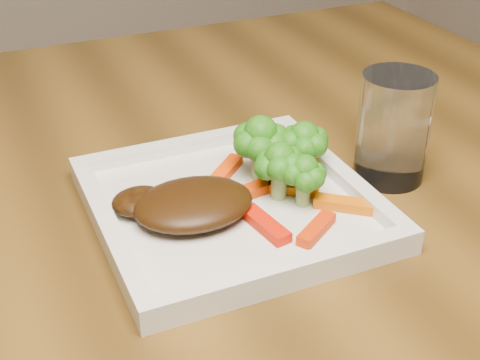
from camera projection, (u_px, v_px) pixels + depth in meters
name	position (u px, v px, depth m)	size (l,w,h in m)	color
plate	(231.00, 208.00, 0.68)	(0.27, 0.27, 0.01)	silver
steak	(193.00, 204.00, 0.65)	(0.12, 0.09, 0.03)	#361E08
broccoli_0	(260.00, 149.00, 0.70)	(0.07, 0.07, 0.07)	#275B0F
broccoli_1	(303.00, 150.00, 0.70)	(0.06, 0.06, 0.06)	#286E12
broccoli_2	(304.00, 179.00, 0.66)	(0.05, 0.05, 0.06)	#166711
broccoli_3	(279.00, 171.00, 0.67)	(0.06, 0.06, 0.06)	#166611
carrot_0	(316.00, 229.00, 0.63)	(0.05, 0.01, 0.01)	red
carrot_1	(345.00, 204.00, 0.66)	(0.06, 0.02, 0.01)	#D05D03
carrot_2	(265.00, 224.00, 0.63)	(0.06, 0.02, 0.01)	red
carrot_3	(301.00, 163.00, 0.74)	(0.06, 0.02, 0.01)	orange
carrot_4	(227.00, 170.00, 0.72)	(0.06, 0.02, 0.01)	#F23D03
carrot_5	(294.00, 188.00, 0.69)	(0.05, 0.01, 0.01)	orange
carrot_6	(269.00, 184.00, 0.70)	(0.06, 0.02, 0.01)	#CE3403
drinking_glass	(393.00, 128.00, 0.71)	(0.08, 0.08, 0.12)	silver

